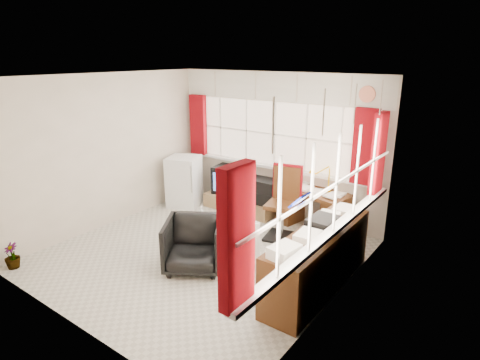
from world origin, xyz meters
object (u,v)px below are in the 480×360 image
object	(u,v)px
credenza	(318,258)
crt_tv	(230,179)
task_chair	(285,199)
mini_fridge	(184,181)
desk_lamp	(329,174)
desk	(313,208)
office_chair	(194,244)
tv_bench	(241,204)
radiator	(248,243)

from	to	relation	value
credenza	crt_tv	bearing A→B (deg)	147.77
task_chair	mini_fridge	bearing A→B (deg)	178.40
desk_lamp	mini_fridge	xyz separation A→B (m)	(-2.68, -0.53, -0.49)
desk_lamp	task_chair	size ratio (longest dim) A/B	0.36
desk	office_chair	xyz separation A→B (m)	(-0.72, -2.10, -0.03)
crt_tv	tv_bench	bearing A→B (deg)	-20.55
radiator	tv_bench	distance (m)	1.85
tv_bench	mini_fridge	world-z (taller)	mini_fridge
desk_lamp	credenza	world-z (taller)	desk_lamp
office_chair	radiator	size ratio (longest dim) A/B	1.28
desk	crt_tv	world-z (taller)	crt_tv
tv_bench	crt_tv	bearing A→B (deg)	159.45
office_chair	radiator	distance (m)	0.78
task_chair	mini_fridge	distance (m)	2.23
office_chair	mini_fridge	xyz separation A→B (m)	(-1.76, 1.67, 0.13)
desk	tv_bench	distance (m)	1.47
task_chair	tv_bench	world-z (taller)	task_chair
mini_fridge	credenza	bearing A→B (deg)	-18.66
crt_tv	mini_fridge	size ratio (longest dim) A/B	0.67
task_chair	tv_bench	size ratio (longest dim) A/B	0.82
radiator	mini_fridge	xyz separation A→B (m)	(-2.19, 1.03, 0.23)
radiator	task_chair	bearing A→B (deg)	88.43
desk	mini_fridge	xyz separation A→B (m)	(-2.48, -0.43, 0.10)
crt_tv	task_chair	bearing A→B (deg)	-21.14
desk_lamp	radiator	distance (m)	1.78
radiator	mini_fridge	distance (m)	2.43
desk	desk_lamp	bearing A→B (deg)	25.02
credenza	crt_tv	size ratio (longest dim) A/B	3.13
desk_lamp	tv_bench	bearing A→B (deg)	-175.71
task_chair	office_chair	size ratio (longest dim) A/B	1.50
task_chair	mini_fridge	world-z (taller)	task_chair
crt_tv	radiator	bearing A→B (deg)	-46.16
desk	crt_tv	bearing A→B (deg)	177.07
desk_lamp	task_chair	xyz separation A→B (m)	(-0.45, -0.59, -0.35)
office_chair	credenza	bearing A→B (deg)	-13.68
desk_lamp	crt_tv	distance (m)	2.03
desk_lamp	tv_bench	size ratio (longest dim) A/B	0.30
desk	office_chair	world-z (taller)	desk
task_chair	mini_fridge	xyz separation A→B (m)	(-2.22, 0.06, -0.14)
mini_fridge	office_chair	bearing A→B (deg)	-43.41
credenza	mini_fridge	world-z (taller)	mini_fridge
tv_bench	mini_fridge	size ratio (longest dim) A/B	1.48
task_chair	radiator	xyz separation A→B (m)	(-0.03, -0.97, -0.37)
desk_lamp	radiator	size ratio (longest dim) A/B	0.70
office_chair	tv_bench	bearing A→B (deg)	76.22
task_chair	credenza	size ratio (longest dim) A/B	0.57
radiator	crt_tv	world-z (taller)	crt_tv
task_chair	office_chair	distance (m)	1.69
task_chair	credenza	bearing A→B (deg)	-44.16
desk	crt_tv	xyz separation A→B (m)	(-1.78, 0.09, 0.13)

